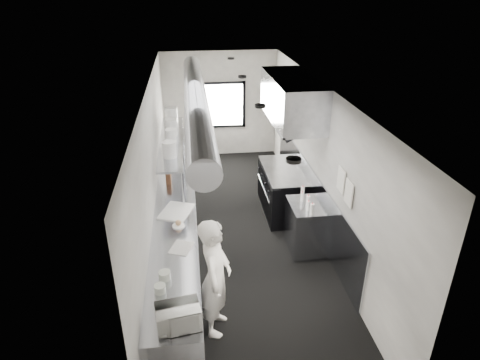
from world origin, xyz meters
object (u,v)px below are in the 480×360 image
object	(u,v)px
squeeze_bottle_c	(308,201)
squeeze_bottle_d	(302,197)
small_plate	(179,226)
squeeze_bottle_b	(308,206)
bottle_station	(307,227)
deli_tub_b	(165,275)
line_cook	(215,278)
squeeze_bottle_e	(303,191)
cutting_board	(176,211)
deli_tub_a	(160,289)
plate_stack_a	(170,149)
exhaust_hood	(292,99)
squeeze_bottle_a	(312,209)
knife_block	(169,177)
prep_counter	(177,229)
far_work_table	(179,151)
plate_stack_d	(171,117)
microwave	(178,317)
range	(284,190)
plate_stack_b	(171,136)
plate_stack_c	(171,127)
pass_shelf	(172,142)

from	to	relation	value
squeeze_bottle_c	squeeze_bottle_d	distance (m)	0.18
small_plate	squeeze_bottle_b	bearing A→B (deg)	6.02
squeeze_bottle_b	squeeze_bottle_d	size ratio (longest dim) A/B	0.99
bottle_station	deli_tub_b	bearing A→B (deg)	-145.06
line_cook	squeeze_bottle_e	size ratio (longest dim) A/B	9.26
small_plate	squeeze_bottle_d	size ratio (longest dim) A/B	1.17
cutting_board	squeeze_bottle_d	distance (m)	2.19
deli_tub_a	plate_stack_a	distance (m)	2.87
exhaust_hood	squeeze_bottle_a	xyz separation A→B (m)	(0.00, -1.73, -1.39)
cutting_board	squeeze_bottle_a	distance (m)	2.26
exhaust_hood	deli_tub_b	bearing A→B (deg)	-127.37
deli_tub_a	knife_block	xyz separation A→B (m)	(0.02, 3.12, 0.06)
prep_counter	far_work_table	size ratio (longest dim) A/B	5.00
line_cook	plate_stack_d	xyz separation A→B (m)	(-0.60, 4.25, 0.91)
deli_tub_a	squeeze_bottle_a	bearing A→B (deg)	33.58
exhaust_hood	squeeze_bottle_c	xyz separation A→B (m)	(0.02, -1.43, -1.39)
line_cook	microwave	size ratio (longest dim) A/B	3.85
bottle_station	plate_stack_d	size ratio (longest dim) A/B	2.18
cutting_board	knife_block	xyz separation A→B (m)	(-0.15, 1.15, 0.10)
microwave	squeeze_bottle_a	bearing A→B (deg)	36.20
deli_tub_a	deli_tub_b	distance (m)	0.25
range	microwave	size ratio (longest dim) A/B	3.55
cutting_board	squeeze_bottle_b	distance (m)	2.22
exhaust_hood	plate_stack_a	size ratio (longest dim) A/B	7.64
microwave	cutting_board	xyz separation A→B (m)	(-0.06, 2.56, -0.13)
line_cook	squeeze_bottle_b	size ratio (longest dim) A/B	10.22
knife_block	cutting_board	bearing A→B (deg)	-80.99
cutting_board	plate_stack_b	bearing A→B (deg)	92.66
squeeze_bottle_a	squeeze_bottle_b	bearing A→B (deg)	98.09
plate_stack_a	prep_counter	bearing A→B (deg)	-85.22
plate_stack_a	plate_stack_b	bearing A→B (deg)	89.63
knife_block	squeeze_bottle_a	distance (m)	2.83
squeeze_bottle_b	squeeze_bottle_c	bearing A→B (deg)	76.56
squeeze_bottle_d	plate_stack_c	bearing A→B (deg)	140.60
prep_counter	microwave	bearing A→B (deg)	-88.32
exhaust_hood	far_work_table	world-z (taller)	exhaust_hood
far_work_table	prep_counter	bearing A→B (deg)	-90.00
range	deli_tub_a	xyz separation A→B (m)	(-2.34, -3.33, 0.48)
exhaust_hood	microwave	distance (m)	4.68
microwave	plate_stack_b	world-z (taller)	plate_stack_b
deli_tub_a	squeeze_bottle_d	xyz separation A→B (m)	(2.37, 2.08, 0.03)
prep_counter	deli_tub_b	xyz separation A→B (m)	(-0.11, -1.88, 0.51)
knife_block	squeeze_bottle_b	bearing A→B (deg)	-28.83
small_plate	prep_counter	bearing A→B (deg)	95.61
line_cook	plate_stack_c	world-z (taller)	plate_stack_c
cutting_board	plate_stack_c	world-z (taller)	plate_stack_c
plate_stack_b	plate_stack_c	world-z (taller)	plate_stack_c
pass_shelf	plate_stack_c	world-z (taller)	plate_stack_c
far_work_table	knife_block	bearing A→B (deg)	-92.83
pass_shelf	small_plate	world-z (taller)	pass_shelf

